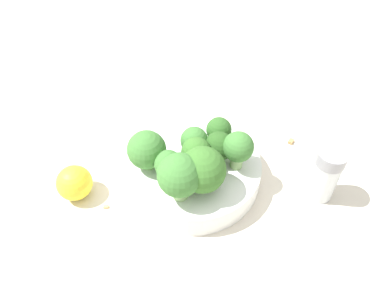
# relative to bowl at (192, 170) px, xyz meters

# --- Properties ---
(ground_plane) EXTENTS (3.00, 3.00, 0.00)m
(ground_plane) POSITION_rel_bowl_xyz_m (0.00, 0.00, -0.02)
(ground_plane) COLOR beige
(bowl) EXTENTS (0.19, 0.19, 0.04)m
(bowl) POSITION_rel_bowl_xyz_m (0.00, 0.00, 0.00)
(bowl) COLOR white
(bowl) RESTS_ON ground_plane
(broccoli_floret_0) EXTENTS (0.04, 0.04, 0.05)m
(broccoli_floret_0) POSITION_rel_bowl_xyz_m (0.01, 0.00, 0.05)
(broccoli_floret_0) COLOR #84AD66
(broccoli_floret_0) RESTS_ON bowl
(broccoli_floret_1) EXTENTS (0.04, 0.04, 0.05)m
(broccoli_floret_1) POSITION_rel_bowl_xyz_m (0.04, -0.03, 0.05)
(broccoli_floret_1) COLOR #7A9E5B
(broccoli_floret_1) RESTS_ON bowl
(broccoli_floret_2) EXTENTS (0.06, 0.06, 0.07)m
(broccoli_floret_2) POSITION_rel_bowl_xyz_m (-0.04, -0.02, 0.05)
(broccoli_floret_2) COLOR #7A9E5B
(broccoli_floret_2) RESTS_ON bowl
(broccoli_floret_3) EXTENTS (0.05, 0.05, 0.07)m
(broccoli_floret_3) POSITION_rel_bowl_xyz_m (-0.06, 0.00, 0.06)
(broccoli_floret_3) COLOR #8EB770
(broccoli_floret_3) RESTS_ON bowl
(broccoli_floret_4) EXTENTS (0.04, 0.04, 0.05)m
(broccoli_floret_4) POSITION_rel_bowl_xyz_m (0.01, -0.03, 0.04)
(broccoli_floret_4) COLOR #84AD66
(broccoli_floret_4) RESTS_ON bowl
(broccoli_floret_5) EXTENTS (0.04, 0.04, 0.06)m
(broccoli_floret_5) POSITION_rel_bowl_xyz_m (0.01, -0.06, 0.05)
(broccoli_floret_5) COLOR #8EB770
(broccoli_floret_5) RESTS_ON bowl
(broccoli_floret_6) EXTENTS (0.04, 0.04, 0.05)m
(broccoli_floret_6) POSITION_rel_bowl_xyz_m (-0.01, -0.01, 0.05)
(broccoli_floret_6) COLOR #84AD66
(broccoli_floret_6) RESTS_ON bowl
(broccoli_floret_7) EXTENTS (0.04, 0.04, 0.04)m
(broccoli_floret_7) POSITION_rel_bowl_xyz_m (-0.03, 0.02, 0.04)
(broccoli_floret_7) COLOR #7A9E5B
(broccoli_floret_7) RESTS_ON bowl
(broccoli_floret_8) EXTENTS (0.05, 0.05, 0.06)m
(broccoli_floret_8) POSITION_rel_bowl_xyz_m (-0.02, 0.06, 0.05)
(broccoli_floret_8) COLOR #84AD66
(broccoli_floret_8) RESTS_ON bowl
(pepper_shaker) EXTENTS (0.04, 0.04, 0.08)m
(pepper_shaker) POSITION_rel_bowl_xyz_m (0.02, -0.18, 0.02)
(pepper_shaker) COLOR silver
(pepper_shaker) RESTS_ON ground_plane
(lemon_wedge) EXTENTS (0.05, 0.05, 0.05)m
(lemon_wedge) POSITION_rel_bowl_xyz_m (-0.07, 0.15, 0.01)
(lemon_wedge) COLOR yellow
(lemon_wedge) RESTS_ON ground_plane
(almond_crumb_0) EXTENTS (0.01, 0.01, 0.01)m
(almond_crumb_0) POSITION_rel_bowl_xyz_m (0.12, -0.00, -0.01)
(almond_crumb_0) COLOR tan
(almond_crumb_0) RESTS_ON ground_plane
(almond_crumb_1) EXTENTS (0.01, 0.01, 0.01)m
(almond_crumb_1) POSITION_rel_bowl_xyz_m (0.11, -0.13, -0.01)
(almond_crumb_1) COLOR #AD7F4C
(almond_crumb_1) RESTS_ON ground_plane
(almond_crumb_2) EXTENTS (0.01, 0.01, 0.01)m
(almond_crumb_2) POSITION_rel_bowl_xyz_m (-0.08, 0.10, -0.01)
(almond_crumb_2) COLOR tan
(almond_crumb_2) RESTS_ON ground_plane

